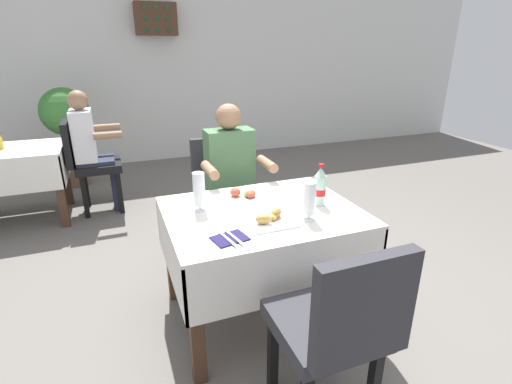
# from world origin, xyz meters

# --- Properties ---
(ground_plane) EXTENTS (11.00, 11.00, 0.00)m
(ground_plane) POSITION_xyz_m (0.00, 0.00, 0.00)
(ground_plane) COLOR #66605B
(back_wall) EXTENTS (11.00, 0.12, 2.76)m
(back_wall) POSITION_xyz_m (0.00, 4.03, 1.38)
(back_wall) COLOR silver
(back_wall) RESTS_ON ground
(main_dining_table) EXTENTS (1.13, 0.88, 0.74)m
(main_dining_table) POSITION_xyz_m (-0.11, -0.02, 0.57)
(main_dining_table) COLOR white
(main_dining_table) RESTS_ON ground
(chair_far_diner_seat) EXTENTS (0.44, 0.50, 0.97)m
(chair_far_diner_seat) POSITION_xyz_m (-0.11, 0.82, 0.55)
(chair_far_diner_seat) COLOR #2D2D33
(chair_far_diner_seat) RESTS_ON ground
(chair_near_camera_side) EXTENTS (0.44, 0.50, 0.97)m
(chair_near_camera_side) POSITION_xyz_m (-0.11, -0.85, 0.55)
(chair_near_camera_side) COLOR #2D2D33
(chair_near_camera_side) RESTS_ON ground
(seated_diner_far) EXTENTS (0.50, 0.46, 1.26)m
(seated_diner_far) POSITION_xyz_m (-0.06, 0.71, 0.71)
(seated_diner_far) COLOR #282D42
(seated_diner_far) RESTS_ON ground
(plate_near_camera) EXTENTS (0.26, 0.26, 0.07)m
(plate_near_camera) POSITION_xyz_m (-0.13, -0.18, 0.76)
(plate_near_camera) COLOR white
(plate_near_camera) RESTS_ON main_dining_table
(plate_far_diner) EXTENTS (0.26, 0.26, 0.07)m
(plate_far_diner) POSITION_xyz_m (-0.14, 0.19, 0.76)
(plate_far_diner) COLOR white
(plate_far_diner) RESTS_ON main_dining_table
(beer_glass_left) EXTENTS (0.07, 0.07, 0.23)m
(beer_glass_left) POSITION_xyz_m (-0.45, 0.11, 0.86)
(beer_glass_left) COLOR white
(beer_glass_left) RESTS_ON main_dining_table
(beer_glass_middle) EXTENTS (0.07, 0.07, 0.22)m
(beer_glass_middle) POSITION_xyz_m (0.08, -0.23, 0.85)
(beer_glass_middle) COLOR white
(beer_glass_middle) RESTS_ON main_dining_table
(cola_bottle_primary) EXTENTS (0.07, 0.07, 0.26)m
(cola_bottle_primary) POSITION_xyz_m (0.25, -0.06, 0.85)
(cola_bottle_primary) COLOR silver
(cola_bottle_primary) RESTS_ON main_dining_table
(napkin_cutlery_set) EXTENTS (0.19, 0.20, 0.01)m
(napkin_cutlery_set) POSITION_xyz_m (-0.40, -0.29, 0.74)
(napkin_cutlery_set) COLOR #231E4C
(napkin_cutlery_set) RESTS_ON main_dining_table
(background_dining_table) EXTENTS (0.94, 0.74, 0.74)m
(background_dining_table) POSITION_xyz_m (-1.82, 2.19, 0.55)
(background_dining_table) COLOR white
(background_dining_table) RESTS_ON ground
(background_chair_right) EXTENTS (0.50, 0.44, 0.97)m
(background_chair_right) POSITION_xyz_m (-1.14, 2.19, 0.55)
(background_chair_right) COLOR black
(background_chair_right) RESTS_ON ground
(background_patron) EXTENTS (0.46, 0.50, 1.26)m
(background_patron) POSITION_xyz_m (-1.09, 2.19, 0.71)
(background_patron) COLOR #282D42
(background_patron) RESTS_ON ground
(potted_plant_corner) EXTENTS (0.57, 0.57, 1.21)m
(potted_plant_corner) POSITION_xyz_m (-1.38, 3.19, 0.81)
(potted_plant_corner) COLOR brown
(potted_plant_corner) RESTS_ON ground
(wall_bottle_rack) EXTENTS (0.56, 0.21, 0.42)m
(wall_bottle_rack) POSITION_xyz_m (-0.12, 3.87, 2.01)
(wall_bottle_rack) COLOR #472D1E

